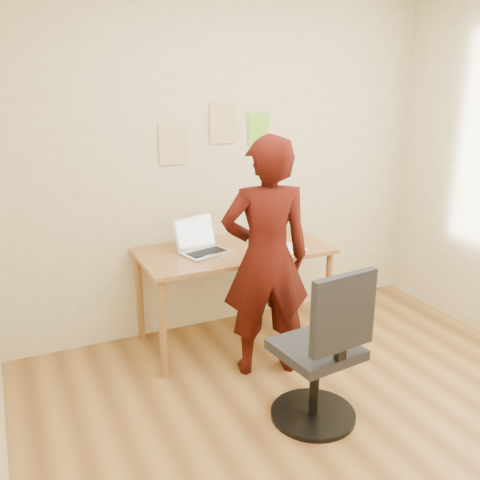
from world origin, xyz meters
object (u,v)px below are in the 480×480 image
laptop (202,245)px  person (266,259)px  phone (280,251)px  office_chair (323,359)px  desk (234,260)px

laptop → person: 0.57m
phone → office_chair: office_chair is taller
office_chair → phone: bearing=69.3°
desk → office_chair: (0.04, -1.16, -0.23)m
phone → office_chair: (-0.24, -0.95, -0.32)m
desk → laptop: 0.28m
office_chair → person: bearing=84.8°
laptop → office_chair: bearing=-91.9°
phone → office_chair: 1.03m
office_chair → person: 0.79m
laptop → person: bearing=-78.3°
laptop → office_chair: office_chair is taller
laptop → desk: bearing=-22.4°
desk → person: bearing=-87.7°
desk → person: size_ratio=0.86×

